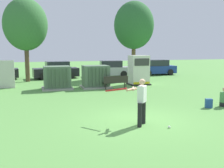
{
  "coord_description": "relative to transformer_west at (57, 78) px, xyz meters",
  "views": [
    {
      "loc": [
        -3.94,
        -9.18,
        2.84
      ],
      "look_at": [
        -0.07,
        3.5,
        1.0
      ],
      "focal_mm": 41.24,
      "sensor_mm": 36.0,
      "label": 1
    }
  ],
  "objects": [
    {
      "name": "tree_left",
      "position": [
        -2.06,
        5.02,
        4.02
      ],
      "size": [
        3.66,
        3.66,
        7.0
      ],
      "color": "brown",
      "rests_on": "ground"
    },
    {
      "name": "batter",
      "position": [
        2.19,
        -9.6,
        0.19
      ],
      "size": [
        1.38,
        1.25,
        1.74
      ],
      "color": "black",
      "rests_on": "ground"
    },
    {
      "name": "parked_car_right_of_center",
      "position": [
        5.84,
        6.76,
        -0.04
      ],
      "size": [
        4.38,
        2.32,
        1.62
      ],
      "color": "#B2B2B7",
      "rests_on": "ground"
    },
    {
      "name": "park_bench",
      "position": [
        3.96,
        -1.08,
        -0.25
      ],
      "size": [
        1.82,
        0.48,
        0.92
      ],
      "color": "#2D2823",
      "rests_on": "ground"
    },
    {
      "name": "backpack",
      "position": [
        6.46,
        -7.95,
        -0.57
      ],
      "size": [
        0.37,
        0.34,
        0.44
      ],
      "color": "#264C8C",
      "rests_on": "ground"
    },
    {
      "name": "generator_enclosure",
      "position": [
        6.37,
        0.49,
        0.35
      ],
      "size": [
        1.6,
        1.4,
        2.3
      ],
      "color": "#262626",
      "rests_on": "ground"
    },
    {
      "name": "tree_center_left",
      "position": [
        7.87,
        5.4,
        4.24
      ],
      "size": [
        3.84,
        3.84,
        7.33
      ],
      "color": "brown",
      "rests_on": "ground"
    },
    {
      "name": "sports_ball",
      "position": [
        3.04,
        -10.26,
        -0.74
      ],
      "size": [
        0.09,
        0.09,
        0.09
      ],
      "primitive_type": "sphere",
      "color": "white",
      "rests_on": "ground"
    },
    {
      "name": "transformer_west",
      "position": [
        0.0,
        0.0,
        0.0
      ],
      "size": [
        2.1,
        1.7,
        1.62
      ],
      "color": "#9E9B93",
      "rests_on": "ground"
    },
    {
      "name": "ground_plane",
      "position": [
        2.41,
        -9.0,
        -0.79
      ],
      "size": [
        96.0,
        96.0,
        0.0
      ],
      "primitive_type": "plane",
      "color": "#5B9947"
    },
    {
      "name": "parked_car_rightmost",
      "position": [
        11.18,
        7.06,
        -0.04
      ],
      "size": [
        4.22,
        1.96,
        1.62
      ],
      "color": "navy",
      "rests_on": "ground"
    },
    {
      "name": "transformer_mid_west",
      "position": [
        2.74,
        -0.12,
        0.0
      ],
      "size": [
        2.1,
        1.7,
        1.62
      ],
      "color": "#9E9B93",
      "rests_on": "ground"
    },
    {
      "name": "parked_car_left_of_center",
      "position": [
        0.51,
        6.8,
        -0.04
      ],
      "size": [
        4.34,
        2.21,
        1.62
      ],
      "color": "black",
      "rests_on": "ground"
    }
  ]
}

